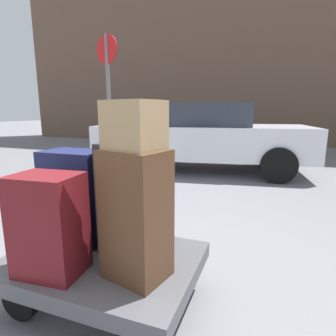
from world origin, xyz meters
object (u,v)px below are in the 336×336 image
(suitcase_charcoal_rear_left, at_px, (131,197))
(suitcase_maroon_rear_right, at_px, (49,225))
(bollard_kerb_near, at_px, (315,144))
(no_parking_sign, at_px, (109,93))
(luggage_cart, at_px, (103,266))
(suitcase_brown_center, at_px, (136,215))
(parked_car, at_px, (199,135))
(suitcase_navy_stacked_top, at_px, (76,196))
(duffel_bag_tan_topmost_pile, at_px, (134,125))

(suitcase_charcoal_rear_left, bearing_deg, suitcase_maroon_rear_right, -138.32)
(bollard_kerb_near, distance_m, no_parking_sign, 6.12)
(bollard_kerb_near, bearing_deg, luggage_cart, -105.99)
(suitcase_brown_center, height_order, parked_car, parked_car)
(suitcase_maroon_rear_right, relative_size, bollard_kerb_near, 0.90)
(suitcase_charcoal_rear_left, distance_m, parked_car, 4.30)
(luggage_cart, bearing_deg, suitcase_charcoal_rear_left, 56.81)
(suitcase_charcoal_rear_left, distance_m, suitcase_maroon_rear_right, 0.52)
(suitcase_navy_stacked_top, xyz_separation_m, parked_car, (-0.18, 4.28, 0.10))
(suitcase_brown_center, relative_size, suitcase_charcoal_rear_left, 1.00)
(suitcase_navy_stacked_top, distance_m, no_parking_sign, 3.36)
(luggage_cart, height_order, bollard_kerb_near, bollard_kerb_near)
(duffel_bag_tan_topmost_pile, distance_m, no_parking_sign, 3.80)
(suitcase_brown_center, xyz_separation_m, no_parking_sign, (-2.11, 3.14, 0.87))
(suitcase_charcoal_rear_left, bearing_deg, duffel_bag_tan_topmost_pile, -71.28)
(luggage_cart, height_order, suitcase_charcoal_rear_left, suitcase_charcoal_rear_left)
(suitcase_navy_stacked_top, bearing_deg, bollard_kerb_near, 70.58)
(suitcase_brown_center, bearing_deg, no_parking_sign, 137.58)
(luggage_cart, distance_m, suitcase_brown_center, 0.53)
(suitcase_charcoal_rear_left, distance_m, bollard_kerb_near, 7.63)
(suitcase_charcoal_rear_left, bearing_deg, parked_car, 84.24)
(luggage_cart, distance_m, parked_car, 4.49)
(luggage_cart, relative_size, suitcase_navy_stacked_top, 1.85)
(suitcase_maroon_rear_right, distance_m, parked_car, 4.70)
(suitcase_navy_stacked_top, bearing_deg, suitcase_charcoal_rear_left, 1.93)
(suitcase_charcoal_rear_left, bearing_deg, bollard_kerb_near, 60.69)
(suitcase_maroon_rear_right, height_order, parked_car, parked_car)
(bollard_kerb_near, height_order, no_parking_sign, no_parking_sign)
(suitcase_brown_center, bearing_deg, duffel_bag_tan_topmost_pile, 0.00)
(suitcase_charcoal_rear_left, relative_size, parked_car, 0.16)
(luggage_cart, relative_size, suitcase_charcoal_rear_left, 1.67)
(suitcase_navy_stacked_top, height_order, parked_car, parked_car)
(luggage_cart, bearing_deg, no_parking_sign, 120.78)
(luggage_cart, xyz_separation_m, no_parking_sign, (-1.81, 3.03, 1.30))
(suitcase_brown_center, distance_m, bollard_kerb_near, 7.86)
(suitcase_maroon_rear_right, relative_size, parked_car, 0.13)
(suitcase_navy_stacked_top, bearing_deg, parked_car, 91.43)
(parked_car, distance_m, no_parking_sign, 2.09)
(duffel_bag_tan_topmost_pile, xyz_separation_m, bollard_kerb_near, (1.86, 7.63, -0.86))
(duffel_bag_tan_topmost_pile, height_order, no_parking_sign, no_parking_sign)
(parked_car, bearing_deg, suitcase_maroon_rear_right, -86.24)
(suitcase_maroon_rear_right, xyz_separation_m, bollard_kerb_near, (2.33, 7.77, -0.31))
(luggage_cart, bearing_deg, suitcase_navy_stacked_top, 152.70)
(suitcase_navy_stacked_top, bearing_deg, suitcase_brown_center, -24.41)
(no_parking_sign, bearing_deg, parked_car, 46.75)
(suitcase_brown_center, relative_size, bollard_kerb_near, 1.11)
(bollard_kerb_near, bearing_deg, duffel_bag_tan_topmost_pile, -103.68)
(bollard_kerb_near, bearing_deg, suitcase_navy_stacked_top, -108.50)
(suitcase_charcoal_rear_left, bearing_deg, suitcase_brown_center, -71.28)
(duffel_bag_tan_topmost_pile, distance_m, bollard_kerb_near, 7.90)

